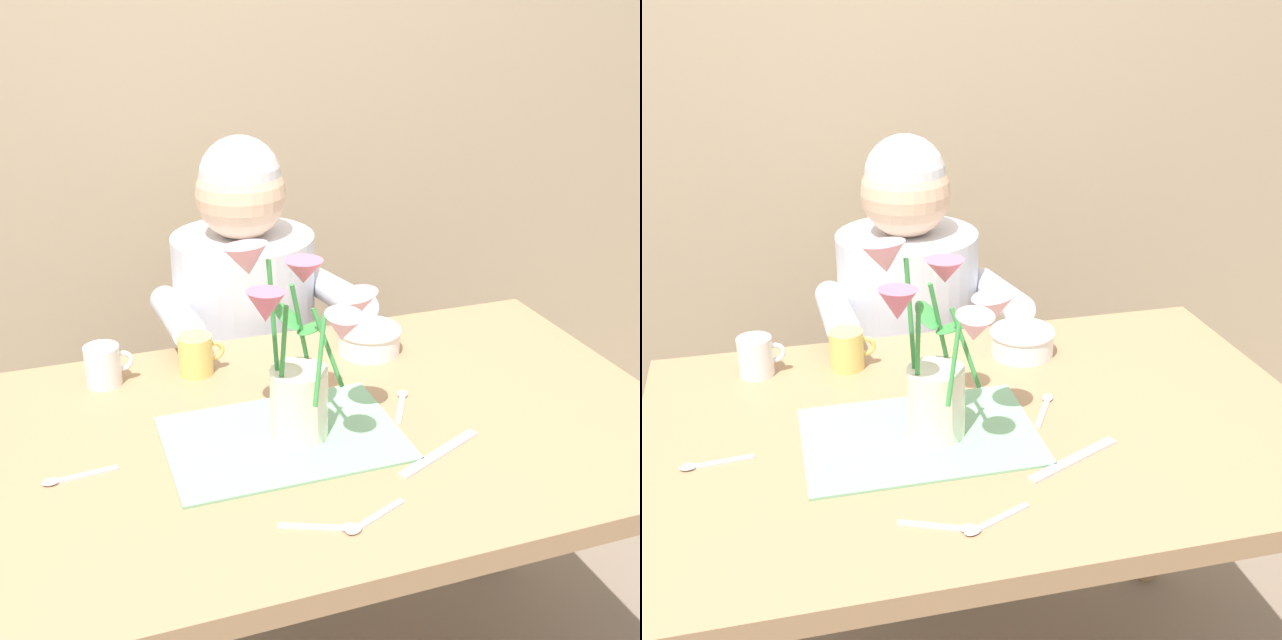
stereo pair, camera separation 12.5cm
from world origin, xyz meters
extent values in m
cube|color=tan|center=(0.00, 1.05, 1.25)|extent=(4.00, 0.10, 2.50)
cube|color=#9E7A56|center=(0.00, 0.00, 0.72)|extent=(1.20, 0.80, 0.04)
cylinder|color=#9E7A56|center=(-0.54, 0.34, 0.35)|extent=(0.06, 0.06, 0.70)
cylinder|color=#9E7A56|center=(0.54, 0.34, 0.35)|extent=(0.06, 0.06, 0.70)
cylinder|color=#4C4C56|center=(-0.02, 0.62, 0.20)|extent=(0.30, 0.30, 0.40)
cylinder|color=silver|center=(-0.02, 0.62, 0.65)|extent=(0.34, 0.34, 0.50)
sphere|color=#DBB293|center=(-0.02, 0.62, 1.00)|extent=(0.21, 0.21, 0.21)
sphere|color=silver|center=(-0.02, 0.62, 1.04)|extent=(0.19, 0.19, 0.19)
cylinder|color=silver|center=(-0.21, 0.48, 0.78)|extent=(0.07, 0.33, 0.12)
cylinder|color=silver|center=(0.17, 0.48, 0.78)|extent=(0.07, 0.33, 0.12)
cube|color=#7AB289|center=(-0.12, -0.02, 0.74)|extent=(0.40, 0.28, 0.00)
cylinder|color=silver|center=(-0.09, -0.02, 0.80)|extent=(0.10, 0.10, 0.13)
cylinder|color=#388E42|center=(-0.04, -0.02, 0.90)|extent=(0.05, 0.05, 0.14)
cone|color=pink|center=(0.01, -0.03, 0.97)|extent=(0.09, 0.09, 0.05)
sphere|color=#E5D14C|center=(0.01, -0.03, 0.98)|extent=(0.02, 0.02, 0.02)
cylinder|color=#388E42|center=(-0.07, 0.01, 0.92)|extent=(0.04, 0.03, 0.18)
cone|color=#DB6684|center=(-0.06, 0.05, 1.01)|extent=(0.09, 0.09, 0.04)
sphere|color=#E5D14C|center=(-0.06, 0.05, 1.02)|extent=(0.02, 0.02, 0.02)
cylinder|color=#388E42|center=(-0.13, -0.01, 0.95)|extent=(0.02, 0.02, 0.23)
cone|color=pink|center=(-0.16, 0.01, 1.06)|extent=(0.11, 0.11, 0.06)
sphere|color=#E5D14C|center=(-0.16, 0.01, 1.07)|extent=(0.02, 0.02, 0.02)
cylinder|color=#388E42|center=(-0.13, -0.05, 0.92)|extent=(0.01, 0.06, 0.18)
cone|color=#DB6684|center=(-0.16, -0.08, 1.02)|extent=(0.09, 0.09, 0.05)
sphere|color=#E5D14C|center=(-0.16, -0.08, 1.02)|extent=(0.02, 0.02, 0.02)
cylinder|color=#388E42|center=(-0.07, -0.07, 0.91)|extent=(0.04, 0.05, 0.14)
cone|color=pink|center=(-0.05, -0.12, 0.98)|extent=(0.07, 0.08, 0.05)
sphere|color=#E5D14C|center=(-0.05, -0.12, 0.99)|extent=(0.02, 0.02, 0.02)
ellipsoid|color=#388E42|center=(-0.05, 0.02, 0.92)|extent=(0.09, 0.09, 0.02)
ellipsoid|color=#388E42|center=(-0.09, 0.04, 0.94)|extent=(0.04, 0.09, 0.04)
cylinder|color=white|center=(0.15, 0.25, 0.77)|extent=(0.13, 0.13, 0.05)
torus|color=white|center=(0.15, 0.25, 0.79)|extent=(0.14, 0.14, 0.01)
cube|color=silver|center=(0.11, -0.16, 0.74)|extent=(0.18, 0.10, 0.00)
cylinder|color=#E5C666|center=(-0.21, 0.27, 0.78)|extent=(0.07, 0.07, 0.08)
torus|color=#E5C666|center=(-0.17, 0.27, 0.78)|extent=(0.04, 0.01, 0.04)
cylinder|color=silver|center=(-0.39, 0.28, 0.78)|extent=(0.07, 0.07, 0.08)
torus|color=silver|center=(-0.35, 0.28, 0.78)|extent=(0.04, 0.01, 0.04)
cube|color=silver|center=(-0.05, -0.27, 0.74)|extent=(0.10, 0.05, 0.00)
ellipsoid|color=silver|center=(-0.10, -0.30, 0.74)|extent=(0.03, 0.03, 0.01)
cube|color=silver|center=(0.11, 0.00, 0.74)|extent=(0.06, 0.09, 0.00)
ellipsoid|color=silver|center=(0.14, 0.05, 0.74)|extent=(0.03, 0.03, 0.01)
cube|color=silver|center=(-0.45, -0.02, 0.74)|extent=(0.10, 0.02, 0.00)
ellipsoid|color=silver|center=(-0.50, -0.03, 0.74)|extent=(0.03, 0.02, 0.01)
cube|color=silver|center=(-0.15, -0.27, 0.74)|extent=(0.10, 0.05, 0.00)
ellipsoid|color=silver|center=(-0.10, -0.29, 0.74)|extent=(0.03, 0.03, 0.01)
camera|label=1|loc=(-0.46, -1.19, 1.50)|focal=46.29mm
camera|label=2|loc=(-0.34, -1.23, 1.50)|focal=46.29mm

